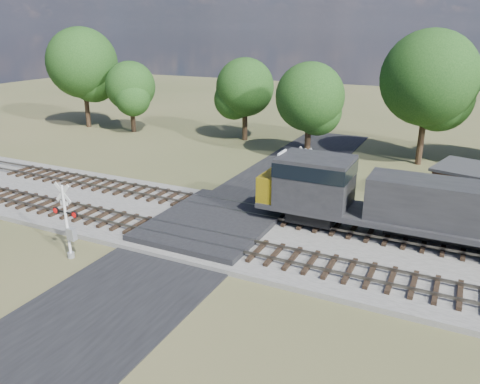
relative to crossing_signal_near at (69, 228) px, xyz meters
The scene contains 10 objects.
ground 8.33m from the crossing_signal_near, 52.35° to the left, with size 160.00×160.00×0.00m, color #434E29.
ballast_bed 16.58m from the crossing_signal_near, 24.87° to the left, with size 140.00×10.00×0.30m, color gray.
road 8.32m from the crossing_signal_near, 52.35° to the left, with size 7.00×60.00×0.08m, color black.
crossing_panel 8.66m from the crossing_signal_near, 54.40° to the left, with size 7.00×9.00×0.62m, color #262628.
track_near 9.33m from the crossing_signal_near, 28.76° to the left, with size 140.00×2.60×0.33m.
track_far 12.51m from the crossing_signal_near, 49.40° to the left, with size 140.00×2.60×0.33m.
crossing_signal_near is the anchor object (origin of this frame).
crossing_signal_far 16.05m from the crossing_signal_near, 58.65° to the left, with size 1.61×0.38×4.00m.
equipment_shed 25.69m from the crossing_signal_near, 42.55° to the left, with size 5.28×5.28×2.94m.
treeline 30.72m from the crossing_signal_near, 63.43° to the left, with size 82.42×11.81×11.87m.
Camera 1 is at (13.08, -22.82, 11.80)m, focal length 35.00 mm.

